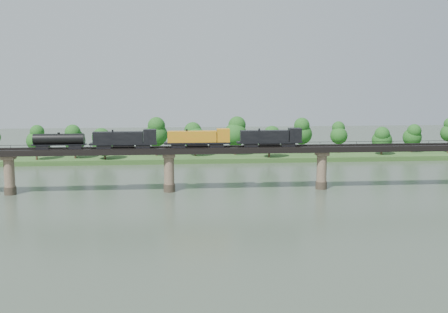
{
  "coord_description": "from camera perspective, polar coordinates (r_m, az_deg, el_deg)",
  "views": [
    {
      "loc": [
        1.93,
        -112.67,
        30.72
      ],
      "look_at": [
        14.18,
        30.0,
        9.0
      ],
      "focal_mm": 45.0,
      "sensor_mm": 36.0,
      "label": 1
    }
  ],
  "objects": [
    {
      "name": "far_treeline",
      "position": [
        194.7,
        -7.87,
        2.09
      ],
      "size": [
        289.06,
        17.54,
        13.6
      ],
      "color": "#382619",
      "rests_on": "far_bank"
    },
    {
      "name": "freight_train",
      "position": [
        143.68,
        -5.16,
        1.81
      ],
      "size": [
        68.53,
        2.67,
        4.72
      ],
      "color": "black",
      "rests_on": "bridge"
    },
    {
      "name": "bridge_superstructure",
      "position": [
        143.94,
        -5.63,
        1.03
      ],
      "size": [
        220.0,
        4.9,
        0.75
      ],
      "color": "black",
      "rests_on": "bridge"
    },
    {
      "name": "bridge",
      "position": [
        144.91,
        -5.6,
        -1.46
      ],
      "size": [
        236.0,
        30.0,
        11.5
      ],
      "color": "#473A2D",
      "rests_on": "ground"
    },
    {
      "name": "ground",
      "position": [
        116.8,
        -5.72,
        -6.67
      ],
      "size": [
        400.0,
        400.0,
        0.0
      ],
      "primitive_type": "plane",
      "color": "#354234",
      "rests_on": "ground"
    },
    {
      "name": "far_bank",
      "position": [
        199.94,
        -5.41,
        -0.02
      ],
      "size": [
        300.0,
        24.0,
        1.6
      ],
      "primitive_type": "cube",
      "color": "#2C5020",
      "rests_on": "ground"
    }
  ]
}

